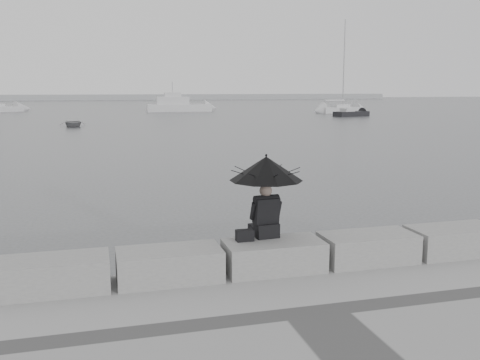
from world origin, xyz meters
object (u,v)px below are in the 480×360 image
object	(u,v)px
sailboat_right	(340,109)
dinghy	(73,123)
motor_cruiser	(179,106)
small_motorboat	(351,114)
seated_person	(266,177)

from	to	relation	value
sailboat_right	dinghy	xyz separation A→B (m)	(-35.60, -18.84, -0.26)
sailboat_right	motor_cruiser	bearing A→B (deg)	146.24
sailboat_right	small_motorboat	world-z (taller)	sailboat_right
dinghy	sailboat_right	bearing A→B (deg)	24.57
dinghy	small_motorboat	bearing A→B (deg)	13.36
seated_person	motor_cruiser	xyz separation A→B (m)	(9.63, 71.61, -1.12)
small_motorboat	seated_person	bearing A→B (deg)	-136.38
seated_person	small_motorboat	size ratio (longest dim) A/B	0.28
seated_person	motor_cruiser	distance (m)	72.27
motor_cruiser	dinghy	bearing A→B (deg)	-114.09
motor_cruiser	small_motorboat	bearing A→B (deg)	-43.66
dinghy	seated_person	bearing A→B (deg)	-87.23
sailboat_right	dinghy	world-z (taller)	sailboat_right
motor_cruiser	dinghy	size ratio (longest dim) A/B	2.81
small_motorboat	sailboat_right	bearing A→B (deg)	54.43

